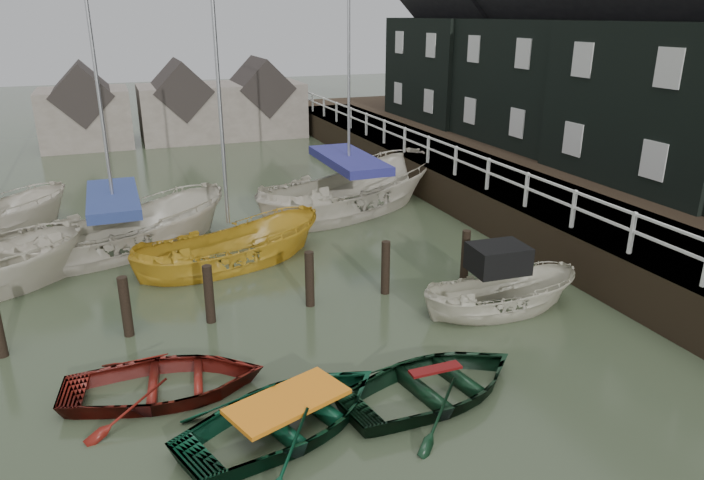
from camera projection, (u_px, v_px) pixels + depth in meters
name	position (u px, v px, depth m)	size (l,w,h in m)	color
ground	(298.00, 378.00, 12.28)	(120.00, 120.00, 0.00)	#313C26
pier	(461.00, 180.00, 24.02)	(3.04, 32.00, 2.70)	black
land_strip	(576.00, 185.00, 26.13)	(14.00, 38.00, 1.50)	black
quay_houses	(619.00, 43.00, 23.01)	(6.52, 28.14, 10.01)	black
mooring_pilings	(213.00, 302.00, 14.37)	(13.72, 0.22, 1.80)	black
far_sheds	(178.00, 106.00, 34.74)	(14.00, 4.08, 4.39)	#665B51
rowboat_red	(167.00, 394.00, 11.76)	(2.63, 3.68, 0.76)	#57120C
rowboat_green	(289.00, 429.00, 10.77)	(2.80, 3.92, 0.81)	black
rowboat_dkgreen	(434.00, 396.00, 11.69)	(2.69, 3.76, 0.78)	black
motorboat	(499.00, 306.00, 15.02)	(4.04, 1.71, 2.37)	beige
sailboat_b	(120.00, 249.00, 18.83)	(7.54, 4.88, 11.02)	#BCB4A0
sailboat_c	(231.00, 262.00, 17.93)	(6.03, 3.44, 10.49)	gold
sailboat_d	(349.00, 208.00, 22.82)	(8.56, 5.85, 13.27)	beige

